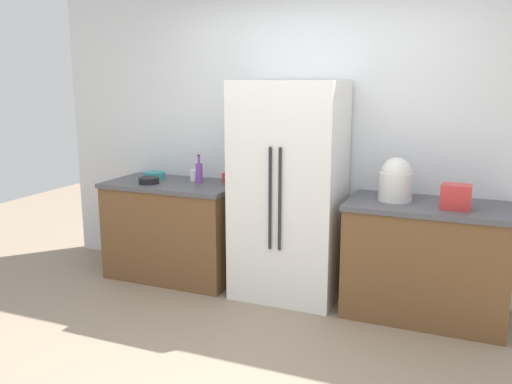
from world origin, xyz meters
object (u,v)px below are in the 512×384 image
object	(u,v)px
cup_b	(194,175)
bowl_b	(155,175)
cup_a	(226,178)
toaster	(456,197)
refrigerator	(289,191)
rice_cooker	(396,180)
bowl_a	(149,180)
bottle_a	(199,172)

from	to	relation	value
cup_b	bowl_b	world-z (taller)	cup_b
cup_a	toaster	bearing A→B (deg)	-8.52
refrigerator	cup_a	xyz separation A→B (m)	(-0.68, 0.20, 0.03)
rice_cooker	cup_a	bearing A→B (deg)	173.16
toaster	rice_cooker	world-z (taller)	rice_cooker
bowl_a	toaster	bearing A→B (deg)	0.76
refrigerator	toaster	distance (m)	1.30
refrigerator	cup_a	distance (m)	0.71
cup_b	bowl_a	distance (m)	0.41
toaster	rice_cooker	xyz separation A→B (m)	(-0.44, 0.11, 0.07)
refrigerator	rice_cooker	distance (m)	0.87
refrigerator	bottle_a	size ratio (longest dim) A/B	7.04
refrigerator	bowl_a	bearing A→B (deg)	-174.31
toaster	rice_cooker	size ratio (longest dim) A/B	0.62
bottle_a	cup_b	xyz separation A→B (m)	(-0.08, 0.06, -0.05)
refrigerator	toaster	bearing A→B (deg)	-4.12
refrigerator	cup_a	bearing A→B (deg)	163.39
bottle_a	rice_cooker	bearing A→B (deg)	-2.09
rice_cooker	cup_b	bearing A→B (deg)	176.04
bottle_a	bowl_a	bearing A→B (deg)	-152.22
rice_cooker	bowl_a	bearing A→B (deg)	-176.09
refrigerator	bowl_a	world-z (taller)	refrigerator
toaster	rice_cooker	distance (m)	0.46
bowl_a	bottle_a	bearing A→B (deg)	27.78
bottle_a	bowl_a	world-z (taller)	bottle_a
bowl_a	cup_b	bearing A→B (deg)	41.00
rice_cooker	refrigerator	bearing A→B (deg)	-178.77
refrigerator	cup_b	size ratio (longest dim) A/B	18.08
rice_cooker	bowl_b	world-z (taller)	rice_cooker
toaster	bowl_a	xyz separation A→B (m)	(-2.57, -0.03, -0.06)
refrigerator	bowl_b	distance (m)	1.37
bottle_a	bowl_b	bearing A→B (deg)	177.30
toaster	cup_a	size ratio (longest dim) A/B	2.57
toaster	cup_b	world-z (taller)	toaster
bottle_a	cup_a	size ratio (longest dim) A/B	3.15
cup_a	cup_b	bearing A→B (deg)	-168.73
bowl_a	cup_a	bearing A→B (deg)	28.68
cup_a	bowl_b	distance (m)	0.70
rice_cooker	cup_b	xyz separation A→B (m)	(-1.82, 0.13, -0.11)
bottle_a	bowl_b	distance (m)	0.49
bottle_a	bowl_b	size ratio (longest dim) A/B	1.30
rice_cooker	cup_a	world-z (taller)	rice_cooker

